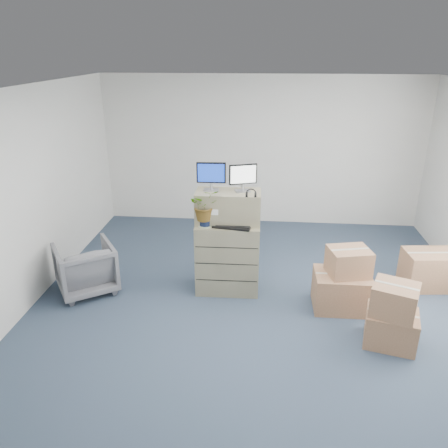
{
  "coord_description": "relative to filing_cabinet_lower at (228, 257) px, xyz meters",
  "views": [
    {
      "loc": [
        0.04,
        -4.66,
        3.24
      ],
      "look_at": [
        -0.43,
        0.4,
        1.17
      ],
      "focal_mm": 35.0,
      "sensor_mm": 36.0,
      "label": 1
    }
  ],
  "objects": [
    {
      "name": "headphones",
      "position": [
        0.31,
        -0.13,
        0.98
      ],
      "size": [
        0.14,
        0.02,
        0.14
      ],
      "primitive_type": "torus",
      "rotation": [
        1.57,
        0.0,
        0.02
      ],
      "color": "black",
      "rests_on": "filing_cabinet_upper"
    },
    {
      "name": "monitor_right",
      "position": [
        0.19,
        0.07,
        1.15
      ],
      "size": [
        0.36,
        0.2,
        0.37
      ],
      "rotation": [
        0.0,
        0.0,
        0.32
      ],
      "color": "#99999E",
      "rests_on": "filing_cabinet_upper"
    },
    {
      "name": "filing_cabinet_lower",
      "position": [
        0.0,
        0.0,
        0.0
      ],
      "size": [
        0.88,
        0.55,
        1.01
      ],
      "primitive_type": "cube",
      "rotation": [
        0.0,
        0.0,
        0.02
      ],
      "color": "gray",
      "rests_on": "ground"
    },
    {
      "name": "office_chair",
      "position": [
        -1.99,
        -0.23,
        -0.12
      ],
      "size": [
        1.02,
        1.01,
        0.78
      ],
      "primitive_type": "imported",
      "rotation": [
        0.0,
        0.0,
        3.73
      ],
      "color": "#5A595E",
      "rests_on": "ground"
    },
    {
      "name": "monitor_left",
      "position": [
        -0.23,
        0.07,
        1.16
      ],
      "size": [
        0.39,
        0.15,
        0.38
      ],
      "rotation": [
        0.0,
        0.0,
        0.03
      ],
      "color": "#99999E",
      "rests_on": "filing_cabinet_upper"
    },
    {
      "name": "phone_dock",
      "position": [
        -0.04,
        0.03,
        0.55
      ],
      "size": [
        0.06,
        0.05,
        0.13
      ],
      "rotation": [
        0.0,
        0.0,
        0.02
      ],
      "color": "silver",
      "rests_on": "filing_cabinet_lower"
    },
    {
      "name": "external_drive",
      "position": [
        0.29,
        0.14,
        0.54
      ],
      "size": [
        0.21,
        0.16,
        0.06
      ],
      "primitive_type": "cube",
      "rotation": [
        0.0,
        0.0,
        -0.06
      ],
      "color": "black",
      "rests_on": "filing_cabinet_lower"
    },
    {
      "name": "filing_cabinet_upper",
      "position": [
        -0.0,
        0.05,
        0.72
      ],
      "size": [
        0.88,
        0.45,
        0.43
      ],
      "primitive_type": "cube",
      "rotation": [
        0.0,
        0.0,
        0.02
      ],
      "color": "gray",
      "rests_on": "filing_cabinet_lower"
    },
    {
      "name": "wall_back",
      "position": [
        0.41,
        2.7,
        0.89
      ],
      "size": [
        6.0,
        0.02,
        2.8
      ],
      "primitive_type": "cube",
      "color": "silver",
      "rests_on": "ground"
    },
    {
      "name": "keyboard",
      "position": [
        0.07,
        -0.14,
        0.52
      ],
      "size": [
        0.53,
        0.29,
        0.03
      ],
      "primitive_type": "cube",
      "rotation": [
        0.0,
        0.0,
        -0.16
      ],
      "color": "black",
      "rests_on": "filing_cabinet_lower"
    },
    {
      "name": "tissue_box",
      "position": [
        0.29,
        0.07,
        0.61
      ],
      "size": [
        0.26,
        0.18,
        0.09
      ],
      "primitive_type": "cube",
      "rotation": [
        0.0,
        0.0,
        0.26
      ],
      "color": "#3E7DD3",
      "rests_on": "external_drive"
    },
    {
      "name": "cardboard_boxes",
      "position": [
        2.08,
        -0.35,
        -0.17
      ],
      "size": [
        2.12,
        1.99,
        0.85
      ],
      "color": "brown",
      "rests_on": "ground"
    },
    {
      "name": "water_bottle",
      "position": [
        0.06,
        0.07,
        0.64
      ],
      "size": [
        0.07,
        0.07,
        0.26
      ],
      "primitive_type": "cylinder",
      "color": "gray",
      "rests_on": "filing_cabinet_lower"
    },
    {
      "name": "mouse",
      "position": [
        0.29,
        -0.06,
        0.52
      ],
      "size": [
        0.09,
        0.06,
        0.03
      ],
      "primitive_type": "ellipsoid",
      "rotation": [
        0.0,
        0.0,
        0.03
      ],
      "color": "silver",
      "rests_on": "filing_cabinet_lower"
    },
    {
      "name": "potted_plant",
      "position": [
        -0.29,
        -0.12,
        0.75
      ],
      "size": [
        0.51,
        0.54,
        0.43
      ],
      "rotation": [
        0.0,
        0.0,
        0.02
      ],
      "color": "#9AAF8D",
      "rests_on": "filing_cabinet_lower"
    },
    {
      "name": "ground",
      "position": [
        0.41,
        -0.81,
        -0.51
      ],
      "size": [
        7.0,
        7.0,
        0.0
      ],
      "primitive_type": "plane",
      "color": "#273546",
      "rests_on": "ground"
    }
  ]
}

